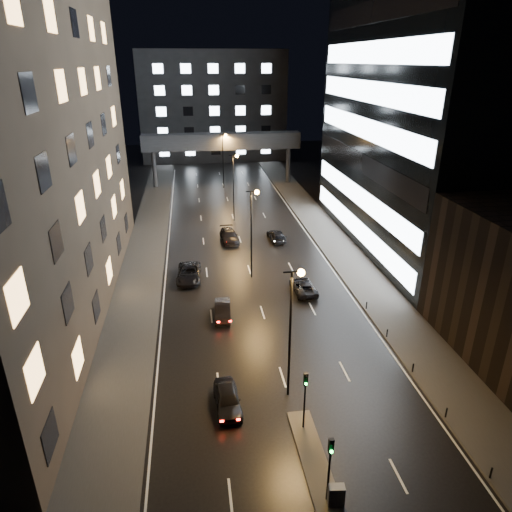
{
  "coord_description": "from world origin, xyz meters",
  "views": [
    {
      "loc": [
        -6.18,
        -18.26,
        22.7
      ],
      "look_at": [
        0.04,
        24.72,
        4.0
      ],
      "focal_mm": 32.0,
      "sensor_mm": 36.0,
      "label": 1
    }
  ],
  "objects_px": {
    "car_away_c": "(189,273)",
    "car_toward_b": "(276,236)",
    "utility_cabinet": "(336,495)",
    "car_away_b": "(223,310)",
    "car_toward_a": "(303,287)",
    "car_away_a": "(227,399)",
    "car_away_d": "(229,236)"
  },
  "relations": [
    {
      "from": "car_away_a",
      "to": "car_away_b",
      "type": "distance_m",
      "value": 12.48
    },
    {
      "from": "car_away_a",
      "to": "utility_cabinet",
      "type": "distance_m",
      "value": 10.08
    },
    {
      "from": "car_away_b",
      "to": "car_toward_b",
      "type": "height_order",
      "value": "car_away_b"
    },
    {
      "from": "car_away_b",
      "to": "car_toward_a",
      "type": "bearing_deg",
      "value": 27.2
    },
    {
      "from": "car_away_c",
      "to": "car_away_d",
      "type": "bearing_deg",
      "value": 66.68
    },
    {
      "from": "car_away_c",
      "to": "car_away_d",
      "type": "relative_size",
      "value": 1.06
    },
    {
      "from": "car_away_a",
      "to": "car_toward_a",
      "type": "bearing_deg",
      "value": 56.57
    },
    {
      "from": "car_toward_a",
      "to": "car_away_b",
      "type": "bearing_deg",
      "value": 20.2
    },
    {
      "from": "utility_cabinet",
      "to": "car_away_c",
      "type": "bearing_deg",
      "value": 111.15
    },
    {
      "from": "car_away_d",
      "to": "car_toward_a",
      "type": "xyz_separation_m",
      "value": [
        6.45,
        -15.95,
        -0.11
      ]
    },
    {
      "from": "car_away_c",
      "to": "car_toward_b",
      "type": "relative_size",
      "value": 1.18
    },
    {
      "from": "car_away_b",
      "to": "utility_cabinet",
      "type": "height_order",
      "value": "utility_cabinet"
    },
    {
      "from": "car_away_c",
      "to": "car_toward_b",
      "type": "height_order",
      "value": "car_away_c"
    },
    {
      "from": "car_away_a",
      "to": "car_toward_a",
      "type": "relative_size",
      "value": 0.92
    },
    {
      "from": "car_away_d",
      "to": "car_toward_b",
      "type": "bearing_deg",
      "value": -9.89
    },
    {
      "from": "car_away_c",
      "to": "utility_cabinet",
      "type": "xyz_separation_m",
      "value": [
        7.72,
        -29.72,
        0.03
      ]
    },
    {
      "from": "car_away_c",
      "to": "car_away_b",
      "type": "bearing_deg",
      "value": -67.19
    },
    {
      "from": "car_away_d",
      "to": "car_toward_b",
      "type": "distance_m",
      "value": 6.44
    },
    {
      "from": "car_away_c",
      "to": "utility_cabinet",
      "type": "relative_size",
      "value": 4.29
    },
    {
      "from": "car_away_b",
      "to": "car_away_d",
      "type": "distance_m",
      "value": 19.94
    },
    {
      "from": "car_toward_a",
      "to": "car_toward_b",
      "type": "relative_size",
      "value": 1.0
    },
    {
      "from": "car_away_c",
      "to": "car_toward_a",
      "type": "bearing_deg",
      "value": -18.81
    },
    {
      "from": "car_away_a",
      "to": "car_toward_b",
      "type": "bearing_deg",
      "value": 70.11
    },
    {
      "from": "car_away_c",
      "to": "car_away_d",
      "type": "xyz_separation_m",
      "value": [
        5.52,
        11.16,
        -0.01
      ]
    },
    {
      "from": "car_away_a",
      "to": "car_toward_a",
      "type": "distance_m",
      "value": 18.86
    },
    {
      "from": "car_toward_b",
      "to": "car_away_a",
      "type": "bearing_deg",
      "value": 69.34
    },
    {
      "from": "car_away_b",
      "to": "car_toward_a",
      "type": "relative_size",
      "value": 0.9
    },
    {
      "from": "car_away_b",
      "to": "car_away_c",
      "type": "relative_size",
      "value": 0.77
    },
    {
      "from": "car_away_a",
      "to": "utility_cabinet",
      "type": "xyz_separation_m",
      "value": [
        5.23,
        -8.62,
        0.06
      ]
    },
    {
      "from": "car_toward_a",
      "to": "utility_cabinet",
      "type": "xyz_separation_m",
      "value": [
        -4.25,
        -24.93,
        0.14
      ]
    },
    {
      "from": "car_away_b",
      "to": "utility_cabinet",
      "type": "xyz_separation_m",
      "value": [
        4.62,
        -21.09,
        0.1
      ]
    },
    {
      "from": "car_away_c",
      "to": "car_toward_a",
      "type": "distance_m",
      "value": 12.89
    }
  ]
}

